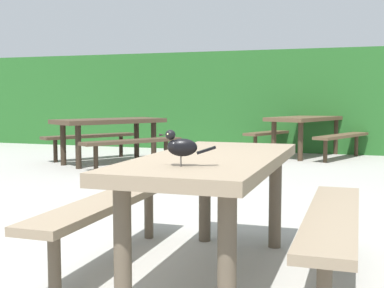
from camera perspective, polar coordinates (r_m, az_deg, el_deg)
name	(u,v)px	position (r m, az deg, el deg)	size (l,w,h in m)	color
ground_plane	(135,283)	(3.11, -6.43, -15.22)	(60.00, 60.00, 0.00)	#A3A099
hedge_wall	(303,101)	(11.12, 12.34, 4.73)	(28.00, 1.83, 2.04)	#235B23
picnic_table_foreground	(213,185)	(3.08, 2.41, -4.66)	(1.69, 1.81, 0.74)	#84725B
bird_grackle	(180,146)	(2.55, -1.32, -0.22)	(0.28, 0.13, 0.18)	black
picnic_table_mid_left	(109,130)	(8.51, -9.24, 1.56)	(2.33, 2.34, 0.74)	#473828
picnic_table_mid_right	(306,126)	(9.67, 12.70, 1.93)	(2.20, 2.21, 0.74)	brown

